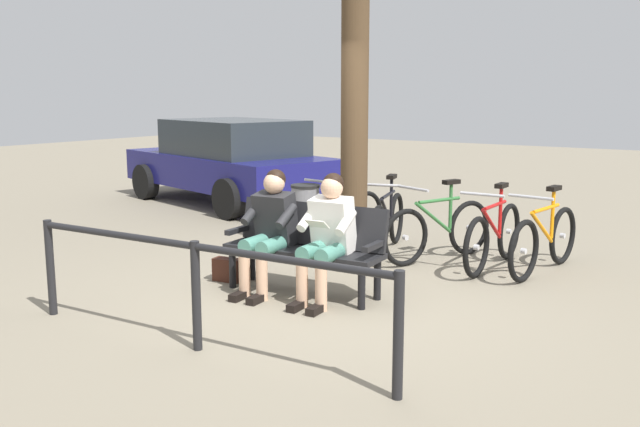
{
  "coord_description": "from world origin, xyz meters",
  "views": [
    {
      "loc": [
        -3.55,
        5.2,
        1.94
      ],
      "look_at": [
        0.24,
        -0.39,
        0.75
      ],
      "focal_mm": 38.73,
      "sensor_mm": 36.0,
      "label": 1
    }
  ],
  "objects_px": {
    "tree_trunk": "(354,124)",
    "bicycle_purple": "(544,240)",
    "bicycle_green": "(341,219)",
    "parked_car": "(230,160)",
    "bicycle_red": "(388,223)",
    "handbag": "(228,270)",
    "bicycle_black": "(439,230)",
    "bench": "(307,241)",
    "litter_bin": "(305,220)",
    "person_companion": "(270,225)",
    "person_reading": "(327,231)",
    "bicycle_orange": "(494,236)"
  },
  "relations": [
    {
      "from": "bicycle_orange",
      "to": "bicycle_green",
      "type": "relative_size",
      "value": 1.01
    },
    {
      "from": "bench",
      "to": "litter_bin",
      "type": "relative_size",
      "value": 1.92
    },
    {
      "from": "litter_bin",
      "to": "bicycle_black",
      "type": "xyz_separation_m",
      "value": [
        -1.46,
        -0.62,
        -0.07
      ]
    },
    {
      "from": "person_reading",
      "to": "bicycle_black",
      "type": "distance_m",
      "value": 2.08
    },
    {
      "from": "handbag",
      "to": "tree_trunk",
      "type": "xyz_separation_m",
      "value": [
        -0.65,
        -1.45,
        1.47
      ]
    },
    {
      "from": "bicycle_purple",
      "to": "bicycle_red",
      "type": "height_order",
      "value": "same"
    },
    {
      "from": "person_reading",
      "to": "bicycle_red",
      "type": "height_order",
      "value": "person_reading"
    },
    {
      "from": "handbag",
      "to": "bicycle_orange",
      "type": "height_order",
      "value": "bicycle_orange"
    },
    {
      "from": "bicycle_green",
      "to": "parked_car",
      "type": "xyz_separation_m",
      "value": [
        3.49,
        -1.85,
        0.41
      ]
    },
    {
      "from": "bicycle_red",
      "to": "tree_trunk",
      "type": "bearing_deg",
      "value": -22.46
    },
    {
      "from": "bicycle_orange",
      "to": "litter_bin",
      "type": "bearing_deg",
      "value": -73.28
    },
    {
      "from": "person_reading",
      "to": "tree_trunk",
      "type": "distance_m",
      "value": 1.8
    },
    {
      "from": "person_reading",
      "to": "litter_bin",
      "type": "xyz_separation_m",
      "value": [
        1.26,
        -1.43,
        -0.24
      ]
    },
    {
      "from": "bicycle_green",
      "to": "parked_car",
      "type": "relative_size",
      "value": 0.37
    },
    {
      "from": "litter_bin",
      "to": "person_companion",
      "type": "bearing_deg",
      "value": 112.82
    },
    {
      "from": "bicycle_red",
      "to": "bicycle_green",
      "type": "distance_m",
      "value": 0.62
    },
    {
      "from": "handbag",
      "to": "bicycle_green",
      "type": "distance_m",
      "value": 2.04
    },
    {
      "from": "bicycle_green",
      "to": "parked_car",
      "type": "height_order",
      "value": "parked_car"
    },
    {
      "from": "bicycle_black",
      "to": "parked_car",
      "type": "distance_m",
      "value": 5.15
    },
    {
      "from": "bicycle_red",
      "to": "bicycle_purple",
      "type": "bearing_deg",
      "value": 76.21
    },
    {
      "from": "handbag",
      "to": "bicycle_orange",
      "type": "xyz_separation_m",
      "value": [
        -2.09,
        -2.08,
        0.24
      ]
    },
    {
      "from": "tree_trunk",
      "to": "bicycle_red",
      "type": "height_order",
      "value": "tree_trunk"
    },
    {
      "from": "bicycle_red",
      "to": "parked_car",
      "type": "distance_m",
      "value": 4.48
    },
    {
      "from": "bicycle_purple",
      "to": "bicycle_black",
      "type": "height_order",
      "value": "same"
    },
    {
      "from": "bicycle_red",
      "to": "bicycle_green",
      "type": "bearing_deg",
      "value": -97.13
    },
    {
      "from": "bicycle_orange",
      "to": "bicycle_red",
      "type": "height_order",
      "value": "same"
    },
    {
      "from": "tree_trunk",
      "to": "bicycle_orange",
      "type": "xyz_separation_m",
      "value": [
        -1.44,
        -0.64,
        -1.23
      ]
    },
    {
      "from": "litter_bin",
      "to": "bicycle_orange",
      "type": "distance_m",
      "value": 2.21
    },
    {
      "from": "litter_bin",
      "to": "bicycle_purple",
      "type": "bearing_deg",
      "value": -164.37
    },
    {
      "from": "bicycle_purple",
      "to": "handbag",
      "type": "bearing_deg",
      "value": -43.23
    },
    {
      "from": "bicycle_green",
      "to": "person_reading",
      "type": "bearing_deg",
      "value": 37.48
    },
    {
      "from": "person_companion",
      "to": "bicycle_green",
      "type": "relative_size",
      "value": 0.72
    },
    {
      "from": "bicycle_purple",
      "to": "bicycle_green",
      "type": "relative_size",
      "value": 1.0
    },
    {
      "from": "bench",
      "to": "bicycle_black",
      "type": "distance_m",
      "value": 1.99
    },
    {
      "from": "bicycle_purple",
      "to": "bicycle_black",
      "type": "relative_size",
      "value": 1.06
    },
    {
      "from": "bench",
      "to": "litter_bin",
      "type": "bearing_deg",
      "value": -58.88
    },
    {
      "from": "handbag",
      "to": "bench",
      "type": "bearing_deg",
      "value": -170.25
    },
    {
      "from": "handbag",
      "to": "bicycle_green",
      "type": "relative_size",
      "value": 0.18
    },
    {
      "from": "bicycle_black",
      "to": "bicycle_red",
      "type": "xyz_separation_m",
      "value": [
        0.7,
        -0.05,
        0.0
      ]
    },
    {
      "from": "bicycle_black",
      "to": "bicycle_red",
      "type": "height_order",
      "value": "same"
    },
    {
      "from": "handbag",
      "to": "parked_car",
      "type": "height_order",
      "value": "parked_car"
    },
    {
      "from": "parked_car",
      "to": "litter_bin",
      "type": "bearing_deg",
      "value": 158.79
    },
    {
      "from": "person_reading",
      "to": "bicycle_red",
      "type": "xyz_separation_m",
      "value": [
        0.5,
        -2.1,
        -0.31
      ]
    },
    {
      "from": "person_reading",
      "to": "tree_trunk",
      "type": "relative_size",
      "value": 0.38
    },
    {
      "from": "person_companion",
      "to": "litter_bin",
      "type": "xyz_separation_m",
      "value": [
        0.62,
        -1.48,
        -0.24
      ]
    },
    {
      "from": "tree_trunk",
      "to": "bicycle_purple",
      "type": "height_order",
      "value": "tree_trunk"
    },
    {
      "from": "handbag",
      "to": "bicycle_green",
      "type": "height_order",
      "value": "bicycle_green"
    },
    {
      "from": "person_companion",
      "to": "bicycle_purple",
      "type": "bearing_deg",
      "value": -137.04
    },
    {
      "from": "litter_bin",
      "to": "person_reading",
      "type": "bearing_deg",
      "value": 131.44
    },
    {
      "from": "bicycle_red",
      "to": "parked_car",
      "type": "height_order",
      "value": "parked_car"
    }
  ]
}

